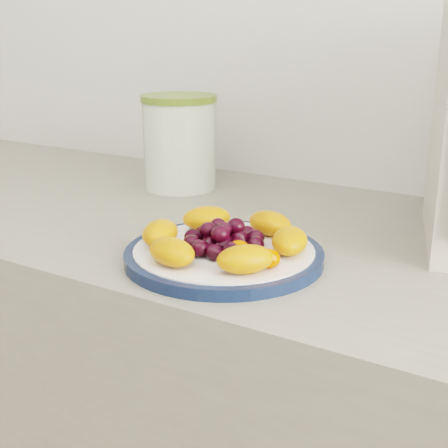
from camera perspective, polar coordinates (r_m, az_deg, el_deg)
The scene contains 5 objects.
plate_rim at distance 0.80m, azimuth -0.00°, elevation -2.90°, with size 0.26×0.26×0.01m, color #0F1D3C.
plate_face at distance 0.80m, azimuth -0.00°, elevation -2.83°, with size 0.23×0.23×0.02m, color white.
canister at distance 1.15m, azimuth -4.07°, elevation 7.17°, with size 0.13×0.13×0.16m, color #446311.
canister_lid at distance 1.14m, azimuth -4.16°, elevation 11.40°, with size 0.14×0.14×0.01m, color #5D7326.
fruit_plate at distance 0.79m, azimuth 0.14°, elevation -1.34°, with size 0.22×0.22×0.04m.
Camera 1 is at (0.33, 0.41, 1.19)m, focal length 50.00 mm.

